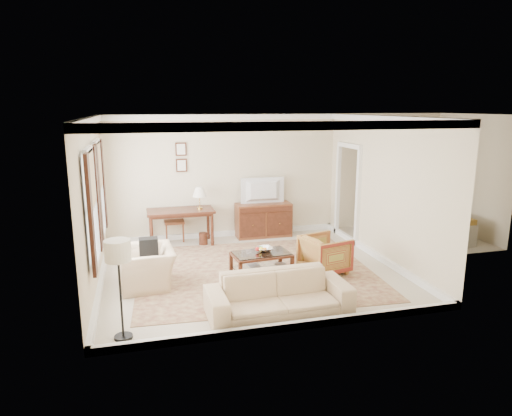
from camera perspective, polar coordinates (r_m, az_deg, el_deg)
name	(u,v)px	position (r m, az deg, el deg)	size (l,w,h in m)	color
room_shell	(249,141)	(8.29, -0.82, 8.43)	(5.51, 5.01, 2.91)	beige
annex_bedroom	(421,224)	(11.55, 19.92, -1.85)	(3.00, 2.70, 2.90)	beige
window_front	(92,207)	(7.52, -19.85, 0.14)	(0.12, 1.56, 1.80)	#CCB284
window_rear	(99,189)	(9.08, -19.02, 2.25)	(0.12, 1.56, 1.80)	#CCB284
doorway	(347,194)	(10.80, 11.35, 1.70)	(0.10, 1.12, 2.25)	white
rug	(255,271)	(8.75, -0.10, -7.92)	(4.35, 3.73, 0.01)	#591D1F
writing_desk	(181,214)	(10.37, -9.41, -0.80)	(1.48, 0.74, 0.81)	#4F2416
desk_chair	(174,219)	(10.74, -10.23, -1.33)	(0.45, 0.45, 1.05)	brown
desk_lamp	(200,198)	(10.34, -7.06, 1.27)	(0.32, 0.32, 0.50)	silver
framed_prints	(181,157)	(10.60, -9.33, 6.30)	(0.25, 0.04, 0.68)	#4F2416
sideboard	(263,220)	(10.96, 0.92, -1.48)	(1.32, 0.51, 0.81)	brown
tv	(264,183)	(10.76, 0.97, 3.18)	(1.00, 0.58, 0.13)	black
coffee_table	(261,258)	(8.44, 0.67, -6.28)	(1.11, 0.72, 0.45)	#4F2416
fruit_bowl	(265,248)	(8.47, 1.11, -5.08)	(0.42, 0.42, 0.10)	silver
book_a	(248,266)	(8.54, -1.04, -7.24)	(0.28, 0.04, 0.38)	brown
book_b	(276,265)	(8.58, 2.49, -7.19)	(0.28, 0.03, 0.38)	brown
striped_armchair	(325,253)	(8.68, 8.62, -5.53)	(0.77, 0.72, 0.79)	maroon
club_armchair	(147,261)	(8.18, -13.49, -6.44)	(1.04, 0.68, 0.91)	#CBAF89
backpack	(149,247)	(8.12, -13.28, -4.75)	(0.32, 0.22, 0.40)	black
sofa	(279,288)	(6.92, 2.87, -9.95)	(2.16, 0.63, 0.84)	#CBAF89
floor_lamp	(118,258)	(6.23, -16.86, -6.00)	(0.34, 0.34, 1.39)	black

